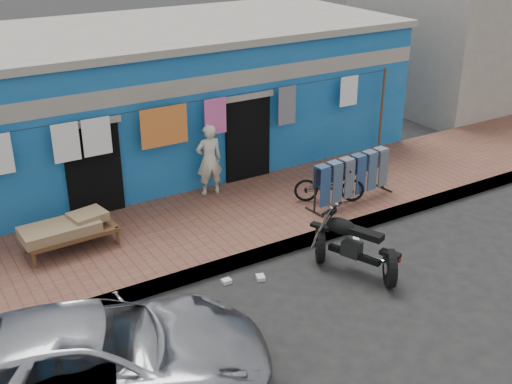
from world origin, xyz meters
name	(u,v)px	position (x,y,z in m)	size (l,w,h in m)	color
ground	(319,298)	(0.00, 0.00, 0.00)	(80.00, 80.00, 0.00)	black
sidewalk	(230,221)	(0.00, 3.00, 0.12)	(28.00, 3.00, 0.25)	brown
curb	(269,252)	(0.00, 1.55, 0.12)	(28.00, 0.10, 0.25)	gray
building	(147,98)	(0.00, 6.99, 1.69)	(12.20, 5.20, 3.36)	#135397
neighbor_right	(467,42)	(11.00, 7.00, 1.90)	(6.00, 5.00, 3.80)	#9E9384
clothesline	(162,131)	(-0.81, 4.25, 1.81)	(10.06, 0.06, 2.10)	brown
car	(93,359)	(-3.90, -0.39, 0.66)	(2.12, 4.67, 1.32)	#ABABB0
seated_person	(209,160)	(0.17, 4.16, 1.02)	(0.56, 0.37, 1.55)	beige
bicycle	(330,180)	(2.10, 2.52, 0.72)	(0.51, 1.45, 0.94)	black
motorcycle	(355,244)	(1.00, 0.35, 0.56)	(1.21, 1.84, 1.13)	black
charpoy	(71,234)	(-3.08, 3.33, 0.54)	(1.74, 0.88, 0.57)	brown
jeans_rack	(351,178)	(2.50, 2.31, 0.75)	(2.13, 0.62, 1.01)	black
litter_a	(226,281)	(-1.09, 1.20, 0.04)	(0.16, 0.13, 0.07)	silver
litter_b	(356,239)	(1.77, 1.20, 0.04)	(0.16, 0.12, 0.08)	silver
litter_c	(260,277)	(-0.52, 1.00, 0.03)	(0.17, 0.14, 0.07)	silver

